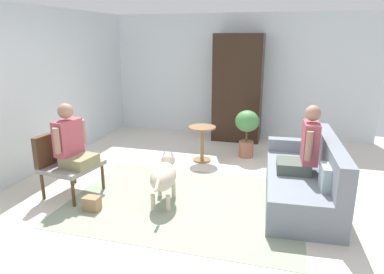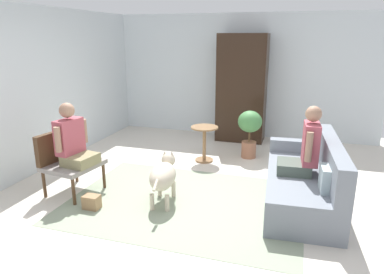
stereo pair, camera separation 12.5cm
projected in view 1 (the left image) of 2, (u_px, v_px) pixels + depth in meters
name	position (u px, v px, depth m)	size (l,w,h in m)	color
ground_plane	(192.00, 195.00, 4.79)	(7.75, 7.75, 0.00)	beige
back_wall	(233.00, 76.00, 7.48)	(5.81, 0.12, 2.56)	silver
left_wall	(31.00, 91.00, 5.40)	(0.12, 7.06, 2.56)	silver
area_rug	(185.00, 202.00, 4.58)	(2.99, 2.19, 0.01)	gray
couch	(305.00, 180.00, 4.53)	(0.97, 1.97, 0.85)	slate
armchair	(65.00, 158.00, 4.74)	(0.72, 0.77, 0.85)	#4C331E
person_on_couch	(305.00, 147.00, 4.39)	(0.50, 0.54, 0.87)	#4A564C
person_on_armchair	(71.00, 142.00, 4.61)	(0.49, 0.55, 0.83)	#877E57
round_end_table	(202.00, 140.00, 6.01)	(0.47, 0.47, 0.61)	olive
dog	(164.00, 175.00, 4.48)	(0.41, 0.91, 0.60)	beige
potted_plant	(247.00, 128.00, 6.16)	(0.42, 0.42, 0.85)	#996047
armoire_cabinet	(238.00, 88.00, 7.11)	(0.96, 0.56, 2.15)	black
handbag	(92.00, 203.00, 4.35)	(0.20, 0.15, 0.18)	#99724C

